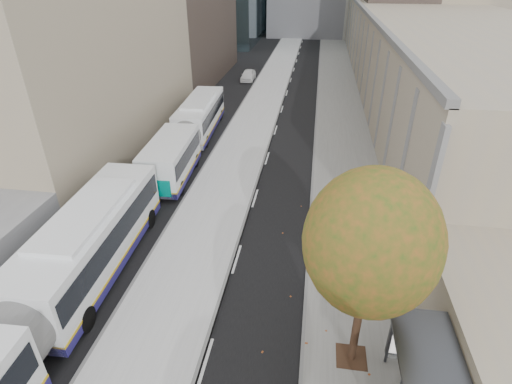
% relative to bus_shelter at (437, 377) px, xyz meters
% --- Properties ---
extents(bus_platform, '(4.25, 150.00, 0.15)m').
position_rel_bus_shelter_xyz_m(bus_platform, '(-9.56, 24.04, -2.11)').
color(bus_platform, silver).
rests_on(bus_platform, ground).
extents(sidewalk, '(4.75, 150.00, 0.08)m').
position_rel_bus_shelter_xyz_m(sidewalk, '(-1.56, 24.04, -2.15)').
color(sidewalk, gray).
rests_on(sidewalk, ground).
extents(building_tan, '(18.00, 92.00, 8.00)m').
position_rel_bus_shelter_xyz_m(building_tan, '(9.81, 53.04, 1.81)').
color(building_tan, tan).
rests_on(building_tan, ground).
extents(bus_shelter, '(1.90, 4.40, 2.53)m').
position_rel_bus_shelter_xyz_m(bus_shelter, '(0.00, 0.00, 0.00)').
color(bus_shelter, '#383A3F').
rests_on(bus_shelter, sidewalk).
extents(tree_c, '(4.20, 4.20, 7.28)m').
position_rel_bus_shelter_xyz_m(tree_c, '(-2.09, 2.04, 3.06)').
color(tree_c, '#311D16').
rests_on(tree_c, sidewalk).
extents(bus_near, '(3.34, 18.60, 3.09)m').
position_rel_bus_shelter_xyz_m(bus_near, '(-13.54, 1.24, -0.50)').
color(bus_near, white).
rests_on(bus_near, ground).
extents(bus_far, '(3.30, 16.83, 2.79)m').
position_rel_bus_shelter_xyz_m(bus_far, '(-13.48, 19.86, -0.67)').
color(bus_far, white).
rests_on(bus_far, ground).
extents(distant_car, '(1.57, 3.89, 1.32)m').
position_rel_bus_shelter_xyz_m(distant_car, '(-12.65, 42.08, -1.53)').
color(distant_car, white).
rests_on(distant_car, ground).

